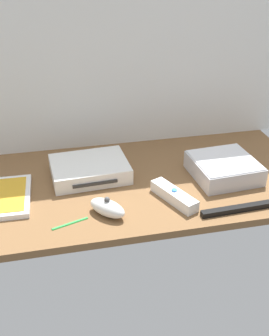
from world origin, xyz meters
TOP-DOWN VIEW (x-y plane):
  - ground_plane at (0.00, 0.00)cm, footprint 100.00×48.00cm
  - back_wall at (0.00, 24.60)cm, footprint 110.00×1.20cm
  - game_console at (-11.73, 5.24)cm, footprint 21.93×17.47cm
  - mini_computer at (24.90, -2.86)cm, footprint 18.14×18.14cm
  - game_case at (-34.92, -2.08)cm, footprint 14.11×19.36cm
  - remote_wand at (7.67, -11.88)cm, footprint 9.22×15.00cm
  - remote_nunchuk at (-9.84, -14.26)cm, footprint 10.00×10.35cm
  - sensor_bar at (24.11, -19.57)cm, footprint 24.06×2.86cm
  - stylus_pen at (-19.08, -16.03)cm, footprint 8.77×3.48cm

SIDE VIEW (x-z plane):
  - ground_plane at x=0.00cm, z-range -2.00..0.00cm
  - stylus_pen at x=-19.08cm, z-range 0.00..0.70cm
  - sensor_bar at x=24.11cm, z-range 0.00..1.40cm
  - game_case at x=-34.92cm, z-range -0.02..1.54cm
  - remote_wand at x=7.67cm, z-range -0.19..3.21cm
  - remote_nunchuk at x=-9.84cm, z-range -0.51..4.59cm
  - game_console at x=-11.73cm, z-range 0.00..4.40cm
  - mini_computer at x=24.90cm, z-range -0.01..5.29cm
  - back_wall at x=0.00cm, z-range 0.00..64.00cm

